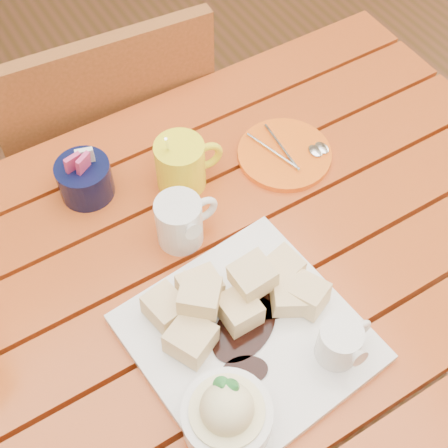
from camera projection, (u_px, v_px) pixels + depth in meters
ground at (219, 431)px, 1.55m from camera, size 5.00×5.00×0.00m
table at (217, 314)px, 1.02m from camera, size 1.20×0.79×0.75m
dessert_plate at (245, 348)px, 0.83m from camera, size 0.32×0.32×0.12m
coffee_mug_right at (182, 164)px, 1.00m from camera, size 0.12×0.08×0.14m
cream_pitcher at (181, 221)px, 0.94m from camera, size 0.10×0.09×0.09m
sugar_caddy at (85, 178)px, 1.00m from camera, size 0.09×0.09×0.10m
orange_saucer at (285, 154)px, 1.07m from camera, size 0.16×0.16×0.02m
chair_far at (110, 153)px, 1.42m from camera, size 0.45×0.45×0.89m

